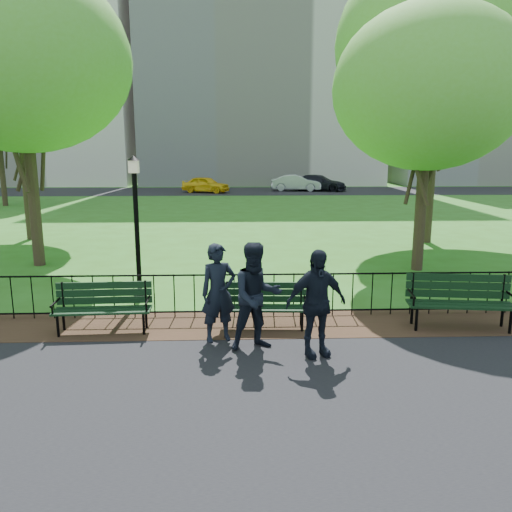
{
  "coord_description": "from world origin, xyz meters",
  "views": [
    {
      "loc": [
        -0.52,
        -7.66,
        3.28
      ],
      "look_at": [
        -0.18,
        1.5,
        1.36
      ],
      "focal_mm": 35.0,
      "sensor_mm": 36.0,
      "label": 1
    }
  ],
  "objects_px": {
    "park_bench_right_a": "(460,296)",
    "lamppost": "(137,223)",
    "taxi": "(206,185)",
    "sedan_silver": "(297,183)",
    "tree_mid_w": "(16,78)",
    "park_bench_main": "(250,300)",
    "person_left": "(218,293)",
    "park_bench_left_a": "(103,302)",
    "sedan_dark": "(319,183)",
    "person_right": "(316,303)",
    "tree_mid_e": "(440,43)",
    "tree_near_w": "(21,59)",
    "tree_near_e": "(429,88)",
    "person_mid": "(257,296)"
  },
  "relations": [
    {
      "from": "person_left",
      "to": "tree_near_w",
      "type": "bearing_deg",
      "value": 112.03
    },
    {
      "from": "lamppost",
      "to": "person_left",
      "type": "relative_size",
      "value": 1.85
    },
    {
      "from": "park_bench_main",
      "to": "tree_mid_w",
      "type": "relative_size",
      "value": 0.21
    },
    {
      "from": "lamppost",
      "to": "person_right",
      "type": "relative_size",
      "value": 1.81
    },
    {
      "from": "tree_near_w",
      "to": "sedan_dark",
      "type": "height_order",
      "value": "tree_near_w"
    },
    {
      "from": "tree_near_e",
      "to": "person_mid",
      "type": "bearing_deg",
      "value": -130.3
    },
    {
      "from": "person_right",
      "to": "taxi",
      "type": "xyz_separation_m",
      "value": [
        -3.82,
        33.39,
        -0.22
      ]
    },
    {
      "from": "tree_mid_w",
      "to": "park_bench_main",
      "type": "bearing_deg",
      "value": -51.35
    },
    {
      "from": "sedan_silver",
      "to": "person_left",
      "type": "bearing_deg",
      "value": -179.17
    },
    {
      "from": "person_left",
      "to": "person_mid",
      "type": "relative_size",
      "value": 0.95
    },
    {
      "from": "park_bench_right_a",
      "to": "person_mid",
      "type": "xyz_separation_m",
      "value": [
        -3.87,
        -0.9,
        0.3
      ]
    },
    {
      "from": "lamppost",
      "to": "tree_mid_e",
      "type": "height_order",
      "value": "tree_mid_e"
    },
    {
      "from": "tree_mid_e",
      "to": "sedan_dark",
      "type": "distance_m",
      "value": 25.48
    },
    {
      "from": "taxi",
      "to": "sedan_silver",
      "type": "height_order",
      "value": "sedan_silver"
    },
    {
      "from": "tree_near_w",
      "to": "tree_mid_w",
      "type": "distance_m",
      "value": 5.02
    },
    {
      "from": "park_bench_right_a",
      "to": "lamppost",
      "type": "xyz_separation_m",
      "value": [
        -6.39,
        2.04,
        1.12
      ]
    },
    {
      "from": "park_bench_left_a",
      "to": "taxi",
      "type": "xyz_separation_m",
      "value": [
        -0.08,
        32.12,
        0.11
      ]
    },
    {
      "from": "tree_near_e",
      "to": "tree_mid_w",
      "type": "bearing_deg",
      "value": 156.86
    },
    {
      "from": "park_bench_right_a",
      "to": "sedan_dark",
      "type": "bearing_deg",
      "value": 92.59
    },
    {
      "from": "tree_near_e",
      "to": "sedan_silver",
      "type": "distance_m",
      "value": 29.17
    },
    {
      "from": "lamppost",
      "to": "taxi",
      "type": "height_order",
      "value": "lamppost"
    },
    {
      "from": "park_bench_left_a",
      "to": "lamppost",
      "type": "distance_m",
      "value": 2.34
    },
    {
      "from": "sedan_dark",
      "to": "park_bench_main",
      "type": "bearing_deg",
      "value": -168.67
    },
    {
      "from": "person_left",
      "to": "sedan_silver",
      "type": "distance_m",
      "value": 34.52
    },
    {
      "from": "tree_mid_w",
      "to": "sedan_dark",
      "type": "distance_m",
      "value": 28.26
    },
    {
      "from": "tree_mid_e",
      "to": "person_right",
      "type": "height_order",
      "value": "tree_mid_e"
    },
    {
      "from": "park_bench_left_a",
      "to": "taxi",
      "type": "bearing_deg",
      "value": 87.57
    },
    {
      "from": "person_right",
      "to": "taxi",
      "type": "relative_size",
      "value": 0.46
    },
    {
      "from": "tree_mid_w",
      "to": "person_left",
      "type": "bearing_deg",
      "value": -54.93
    },
    {
      "from": "tree_mid_e",
      "to": "sedan_dark",
      "type": "relative_size",
      "value": 2.14
    },
    {
      "from": "person_right",
      "to": "sedan_silver",
      "type": "relative_size",
      "value": 0.42
    },
    {
      "from": "tree_near_e",
      "to": "person_left",
      "type": "height_order",
      "value": "tree_near_e"
    },
    {
      "from": "person_left",
      "to": "sedan_dark",
      "type": "height_order",
      "value": "person_left"
    },
    {
      "from": "person_right",
      "to": "tree_mid_e",
      "type": "bearing_deg",
      "value": 44.58
    },
    {
      "from": "park_bench_left_a",
      "to": "tree_near_w",
      "type": "xyz_separation_m",
      "value": [
        -3.37,
        5.67,
        5.19
      ]
    },
    {
      "from": "lamppost",
      "to": "sedan_dark",
      "type": "relative_size",
      "value": 0.69
    },
    {
      "from": "lamppost",
      "to": "person_left",
      "type": "bearing_deg",
      "value": -53.68
    },
    {
      "from": "person_right",
      "to": "tree_near_e",
      "type": "bearing_deg",
      "value": 40.96
    },
    {
      "from": "person_right",
      "to": "lamppost",
      "type": "bearing_deg",
      "value": 120.32
    },
    {
      "from": "park_bench_right_a",
      "to": "lamppost",
      "type": "distance_m",
      "value": 6.8
    },
    {
      "from": "tree_near_e",
      "to": "tree_mid_w",
      "type": "height_order",
      "value": "tree_mid_w"
    },
    {
      "from": "tree_near_e",
      "to": "person_right",
      "type": "height_order",
      "value": "tree_near_e"
    },
    {
      "from": "park_bench_main",
      "to": "person_left",
      "type": "xyz_separation_m",
      "value": [
        -0.57,
        -0.6,
        0.32
      ]
    },
    {
      "from": "park_bench_left_a",
      "to": "lamppost",
      "type": "xyz_separation_m",
      "value": [
        0.28,
        2.0,
        1.18
      ]
    },
    {
      "from": "person_left",
      "to": "park_bench_right_a",
      "type": "bearing_deg",
      "value": -13.18
    },
    {
      "from": "person_left",
      "to": "taxi",
      "type": "relative_size",
      "value": 0.45
    },
    {
      "from": "tree_mid_e",
      "to": "tree_mid_w",
      "type": "relative_size",
      "value": 1.18
    },
    {
      "from": "tree_near_w",
      "to": "tree_mid_e",
      "type": "xyz_separation_m",
      "value": [
        12.83,
        3.34,
        1.18
      ]
    },
    {
      "from": "tree_mid_w",
      "to": "person_right",
      "type": "relative_size",
      "value": 4.8
    },
    {
      "from": "park_bench_left_a",
      "to": "sedan_silver",
      "type": "height_order",
      "value": "sedan_silver"
    }
  ]
}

